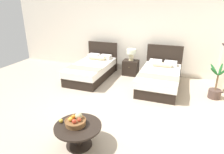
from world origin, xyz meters
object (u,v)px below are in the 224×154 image
nightstand (131,68)px  coffee_table (78,131)px  table_lamp (131,53)px  bed_near_window (92,70)px  potted_palm (215,89)px  loose_apple (61,121)px  fruit_bowl (76,121)px  bed_near_corner (160,78)px  floor_lamp_corner (222,69)px

nightstand → coffee_table: bearing=-88.1°
nightstand → table_lamp: size_ratio=1.34×
bed_near_window → potted_palm: bearing=-3.3°
table_lamp → loose_apple: table_lamp is taller
loose_apple → potted_palm: potted_palm is taller
fruit_bowl → nightstand: bearing=91.2°
bed_near_corner → floor_lamp_corner: floor_lamp_corner is taller
bed_near_window → fruit_bowl: bearing=-68.8°
nightstand → floor_lamp_corner: 2.88m
nightstand → fruit_bowl: 3.96m
loose_apple → potted_palm: size_ratio=0.08×
floor_lamp_corner → bed_near_window: bearing=-175.4°
bed_near_window → loose_apple: (0.96, -3.26, 0.17)m
nightstand → coffee_table: size_ratio=0.63×
potted_palm → fruit_bowl: bearing=-130.7°
floor_lamp_corner → potted_palm: bearing=-106.6°
table_lamp → bed_near_corner: bearing=-34.0°
bed_near_window → potted_palm: (3.83, -0.22, -0.04)m
bed_near_window → coffee_table: (1.30, -3.23, 0.03)m
fruit_bowl → potted_palm: (2.58, 3.00, -0.24)m
coffee_table → bed_near_window: bearing=111.9°
coffee_table → bed_near_corner: bearing=72.9°
bed_near_window → coffee_table: 3.48m
fruit_bowl → bed_near_corner: bearing=72.0°
loose_apple → floor_lamp_corner: 4.69m
fruit_bowl → floor_lamp_corner: size_ratio=0.27×
table_lamp → coffee_table: 4.02m
nightstand → table_lamp: table_lamp is taller
bed_near_corner → coffee_table: bed_near_corner is taller
floor_lamp_corner → loose_apple: bearing=-130.2°
bed_near_corner → coffee_table: size_ratio=2.40×
loose_apple → table_lamp: bearing=87.1°
nightstand → fruit_bowl: bearing=-88.8°
fruit_bowl → table_lamp: bearing=91.2°
nightstand → table_lamp: bearing=90.0°
table_lamp → nightstand: bearing=-90.0°
coffee_table → nightstand: bearing=91.9°
table_lamp → potted_palm: (2.66, -0.98, -0.54)m
fruit_bowl → potted_palm: 3.96m
nightstand → coffee_table: nightstand is taller
table_lamp → floor_lamp_corner: 2.85m
bed_near_window → coffee_table: bed_near_window is taller
nightstand → bed_near_window: bearing=-147.6°
fruit_bowl → bed_near_window: bearing=111.2°
coffee_table → floor_lamp_corner: 4.48m
loose_apple → potted_palm: 4.18m
nightstand → loose_apple: (-0.20, -4.00, 0.19)m
bed_near_window → loose_apple: bearing=-73.5°
coffee_table → loose_apple: loose_apple is taller
nightstand → coffee_table: (0.13, -3.97, 0.05)m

